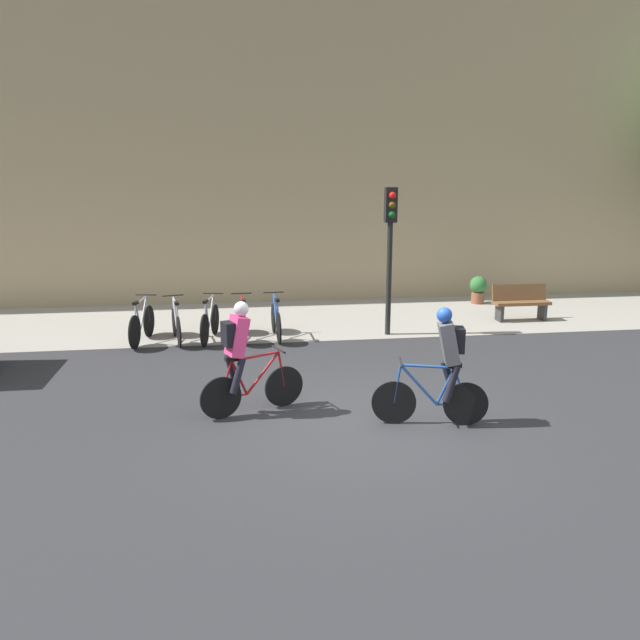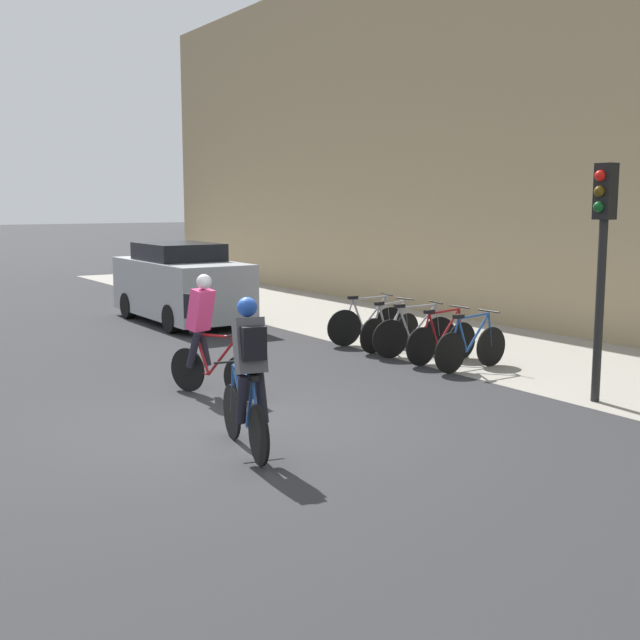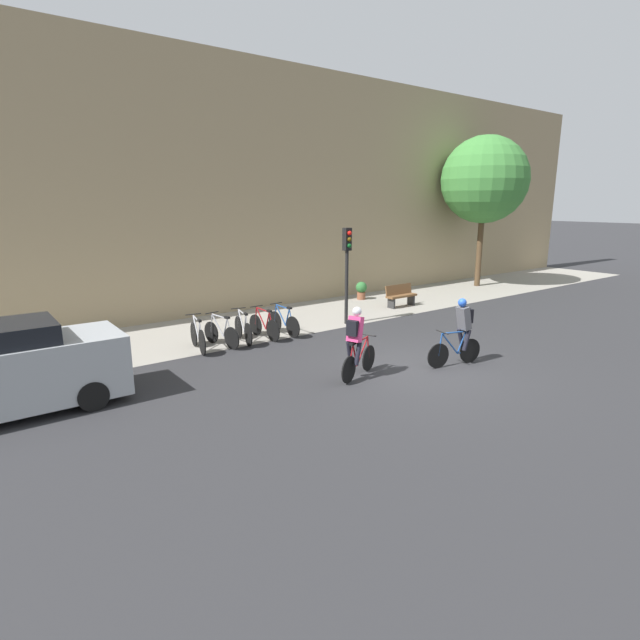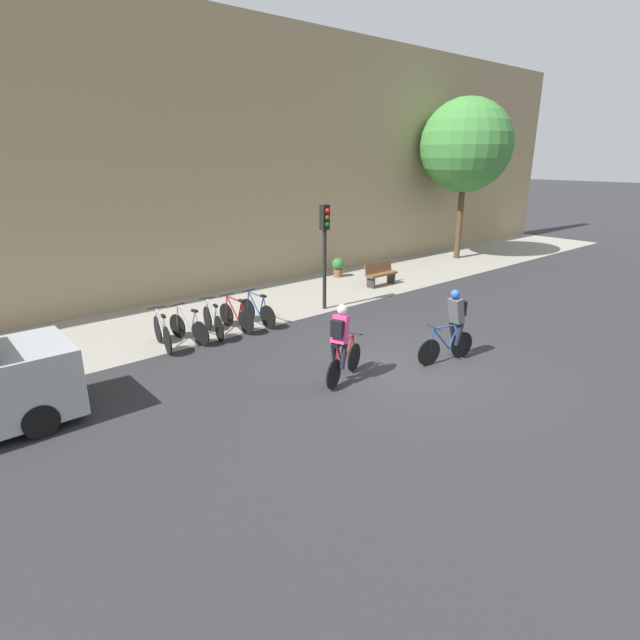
# 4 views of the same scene
# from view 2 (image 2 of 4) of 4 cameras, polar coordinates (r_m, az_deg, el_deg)

# --- Properties ---
(ground) EXTENTS (200.00, 200.00, 0.00)m
(ground) POSITION_cam_2_polar(r_m,az_deg,el_deg) (10.09, -6.06, -7.68)
(ground) COLOR #2B2B2D
(kerb_strip) EXTENTS (44.00, 4.50, 0.01)m
(kerb_strip) POSITION_cam_2_polar(r_m,az_deg,el_deg) (14.37, 18.68, -3.23)
(kerb_strip) COLOR gray
(kerb_strip) RESTS_ON ground
(cyclist_pink) EXTENTS (1.60, 0.72, 1.77)m
(cyclist_pink) POSITION_cam_2_polar(r_m,az_deg,el_deg) (11.69, -8.24, -0.76)
(cyclist_pink) COLOR black
(cyclist_pink) RESTS_ON ground
(cyclist_grey) EXTENTS (1.67, 0.55, 1.77)m
(cyclist_grey) POSITION_cam_2_polar(r_m,az_deg,el_deg) (8.80, -5.11, -3.70)
(cyclist_grey) COLOR black
(cyclist_grey) RESTS_ON ground
(parked_bike_0) EXTENTS (0.47, 1.70, 0.99)m
(parked_bike_0) POSITION_cam_2_polar(r_m,az_deg,el_deg) (15.82, 3.38, -0.25)
(parked_bike_0) COLOR black
(parked_bike_0) RESTS_ON ground
(parked_bike_1) EXTENTS (0.48, 1.63, 0.96)m
(parked_bike_1) POSITION_cam_2_polar(r_m,az_deg,el_deg) (15.25, 5.01, -0.67)
(parked_bike_1) COLOR black
(parked_bike_1) RESTS_ON ground
(parked_bike_2) EXTENTS (0.49, 1.69, 0.98)m
(parked_bike_2) POSITION_cam_2_polar(r_m,az_deg,el_deg) (14.69, 6.75, -0.99)
(parked_bike_2) COLOR black
(parked_bike_2) RESTS_ON ground
(parked_bike_3) EXTENTS (0.46, 1.65, 0.97)m
(parked_bike_3) POSITION_cam_2_polar(r_m,az_deg,el_deg) (14.15, 8.65, -1.42)
(parked_bike_3) COLOR black
(parked_bike_3) RESTS_ON ground
(parked_bike_4) EXTENTS (0.46, 1.66, 0.98)m
(parked_bike_4) POSITION_cam_2_polar(r_m,az_deg,el_deg) (13.62, 10.68, -1.84)
(parked_bike_4) COLOR black
(parked_bike_4) RESTS_ON ground
(traffic_light_pole) EXTENTS (0.26, 0.30, 3.31)m
(traffic_light_pole) POSITION_cam_2_polar(r_m,az_deg,el_deg) (11.68, 19.45, 5.55)
(traffic_light_pole) COLOR black
(traffic_light_pole) RESTS_ON ground
(parked_car) EXTENTS (4.30, 1.84, 1.85)m
(parked_car) POSITION_cam_2_polar(r_m,az_deg,el_deg) (18.97, -9.86, 2.53)
(parked_car) COLOR #9EA3A8
(parked_car) RESTS_ON ground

